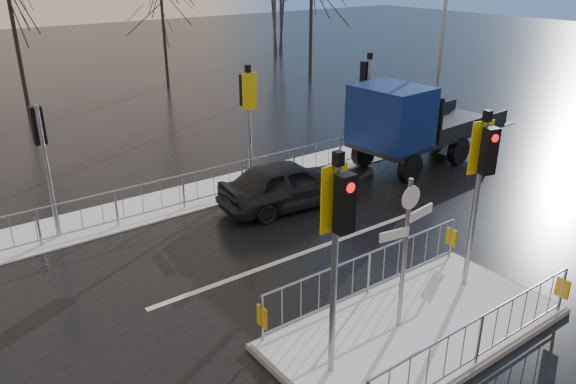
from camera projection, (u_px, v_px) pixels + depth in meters
ground at (416, 331)px, 11.04m from camera, size 120.00×120.00×0.00m
snow_verge at (205, 193)px, 17.43m from camera, size 30.00×2.00×0.04m
lane_markings at (429, 339)px, 10.79m from camera, size 8.00×11.38×0.01m
traffic_island at (417, 314)px, 10.89m from camera, size 6.00×3.04×4.15m
far_kerb_fixtures at (220, 166)px, 16.83m from camera, size 18.00×0.65×3.83m
car_far_lane at (289, 184)px, 16.32m from camera, size 4.30×2.09×1.41m
flatbed_truck at (407, 123)px, 19.12m from camera, size 6.56×2.79×2.97m
tree_far_a at (10, 7)px, 24.45m from camera, size 3.75×3.75×7.08m
tree_far_b at (162, 10)px, 30.56m from camera, size 3.25×3.25×6.14m
street_lamp_right at (444, 26)px, 21.45m from camera, size 1.25×0.18×8.00m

